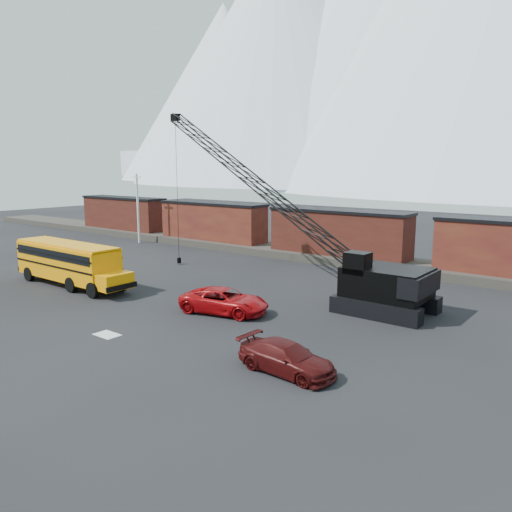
# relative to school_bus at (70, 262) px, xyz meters

# --- Properties ---
(ground) EXTENTS (160.00, 160.00, 0.00)m
(ground) POSITION_rel_school_bus_xyz_m (11.06, -1.12, -1.79)
(ground) COLOR black
(ground) RESTS_ON ground
(gravel_berm) EXTENTS (120.00, 5.00, 0.70)m
(gravel_berm) POSITION_rel_school_bus_xyz_m (11.06, 20.88, -1.44)
(gravel_berm) COLOR #423C36
(gravel_berm) RESTS_ON ground
(boxcar_west_far) EXTENTS (13.70, 3.10, 4.17)m
(boxcar_west_far) POSITION_rel_school_bus_xyz_m (-20.94, 20.88, 0.97)
(boxcar_west_far) COLOR #4B1A15
(boxcar_west_far) RESTS_ON gravel_berm
(boxcar_west_near) EXTENTS (13.70, 3.10, 4.17)m
(boxcar_west_near) POSITION_rel_school_bus_xyz_m (-4.94, 20.88, 0.97)
(boxcar_west_near) COLOR #451314
(boxcar_west_near) RESTS_ON gravel_berm
(boxcar_mid) EXTENTS (13.70, 3.10, 4.17)m
(boxcar_mid) POSITION_rel_school_bus_xyz_m (11.06, 20.88, 0.97)
(boxcar_mid) COLOR #4B1A15
(boxcar_mid) RESTS_ON gravel_berm
(utility_pole) EXTENTS (1.40, 0.24, 8.00)m
(utility_pole) POSITION_rel_school_bus_xyz_m (-12.94, 16.88, 2.36)
(utility_pole) COLOR silver
(utility_pole) RESTS_ON ground
(snow_patch) EXTENTS (1.40, 0.90, 0.02)m
(snow_patch) POSITION_rel_school_bus_xyz_m (11.56, -5.12, -1.78)
(snow_patch) COLOR silver
(snow_patch) RESTS_ON ground
(school_bus) EXTENTS (11.65, 2.65, 3.19)m
(school_bus) POSITION_rel_school_bus_xyz_m (0.00, 0.00, 0.00)
(school_bus) COLOR orange
(school_bus) RESTS_ON ground
(red_pickup) EXTENTS (5.89, 3.75, 1.51)m
(red_pickup) POSITION_rel_school_bus_xyz_m (13.79, 1.75, -1.04)
(red_pickup) COLOR #A8080C
(red_pickup) RESTS_ON ground
(maroon_suv) EXTENTS (4.67, 2.07, 1.33)m
(maroon_suv) POSITION_rel_school_bus_xyz_m (21.85, -3.30, -1.13)
(maroon_suv) COLOR #400B0B
(maroon_suv) RESTS_ON ground
(crawler_crane) EXTENTS (24.43, 5.39, 13.50)m
(crawler_crane) POSITION_rel_school_bus_xyz_m (10.48, 9.38, 5.65)
(crawler_crane) COLOR black
(crawler_crane) RESTS_ON ground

